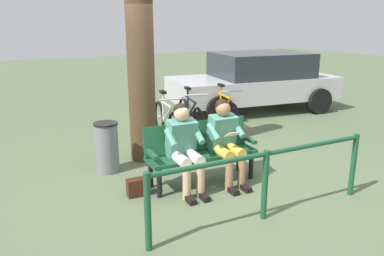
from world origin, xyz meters
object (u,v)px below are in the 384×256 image
object	(u,v)px
litter_bin	(107,147)
bicycle_red	(224,112)
tree_trunk	(140,38)
bicycle_blue	(190,116)
bicycle_purple	(166,122)
person_reading	(225,138)
handbag	(138,187)
person_companion	(184,144)
bench	(200,148)
parked_car	(256,80)

from	to	relation	value
litter_bin	bicycle_red	xyz separation A→B (m)	(-2.94, -1.19, -0.03)
tree_trunk	bicycle_blue	distance (m)	2.36
tree_trunk	bicycle_purple	bearing A→B (deg)	-135.23
bicycle_blue	person_reading	bearing A→B (deg)	-5.46
person_reading	bicycle_red	distance (m)	2.88
person_reading	bicycle_red	xyz separation A→B (m)	(-1.58, -2.39, -0.31)
litter_bin	bicycle_red	world-z (taller)	bicycle_red
handbag	person_companion	bearing A→B (deg)	168.63
tree_trunk	bicycle_red	distance (m)	2.92
person_companion	bicycle_red	bearing A→B (deg)	-129.52
person_reading	bicycle_purple	distance (m)	2.29
person_companion	litter_bin	world-z (taller)	person_companion
person_reading	bench	bearing A→B (deg)	-27.11
person_companion	tree_trunk	bearing A→B (deg)	-85.43
person_reading	tree_trunk	world-z (taller)	tree_trunk
litter_bin	bicycle_blue	distance (m)	2.45
bicycle_blue	handbag	bearing A→B (deg)	-30.15
bicycle_red	handbag	bearing A→B (deg)	-39.62
person_companion	litter_bin	distance (m)	1.39
handbag	parked_car	world-z (taller)	parked_car
bicycle_blue	bicycle_purple	world-z (taller)	same
bicycle_red	bicycle_blue	bearing A→B (deg)	-78.48
bench	tree_trunk	world-z (taller)	tree_trunk
tree_trunk	parked_car	distance (m)	4.54
bench	parked_car	size ratio (longest dim) A/B	0.37
handbag	bicycle_blue	distance (m)	3.03
tree_trunk	handbag	bearing A→B (deg)	64.51
bench	bicycle_purple	bearing A→B (deg)	-98.49
bench	person_companion	xyz separation A→B (m)	(0.33, 0.14, 0.16)
person_reading	tree_trunk	xyz separation A→B (m)	(0.65, -1.46, 1.32)
litter_bin	handbag	bearing A→B (deg)	95.07
person_reading	bicycle_blue	xyz separation A→B (m)	(-0.77, -2.40, -0.31)
bicycle_red	bench	bearing A→B (deg)	-28.13
litter_bin	bicycle_purple	world-z (taller)	bicycle_purple
person_reading	litter_bin	bearing A→B (deg)	-37.43
person_reading	parked_car	bearing A→B (deg)	-129.57
tree_trunk	litter_bin	distance (m)	1.77
person_companion	bench	bearing A→B (deg)	-152.77
person_reading	person_companion	distance (m)	0.64
person_companion	litter_bin	size ratio (longest dim) A/B	1.54
litter_bin	person_companion	bearing A→B (deg)	122.05
tree_trunk	person_reading	bearing A→B (deg)	114.05
bench	bicycle_purple	distance (m)	2.13
handbag	bicycle_purple	distance (m)	2.54
handbag	tree_trunk	distance (m)	2.35
handbag	bicycle_purple	xyz separation A→B (m)	(-1.42, -2.09, 0.24)
bench	bicycle_red	world-z (taller)	bicycle_red
handbag	bicycle_purple	bearing A→B (deg)	-124.18
tree_trunk	bicycle_blue	size ratio (longest dim) A/B	2.40
litter_bin	bicycle_blue	world-z (taller)	bicycle_blue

